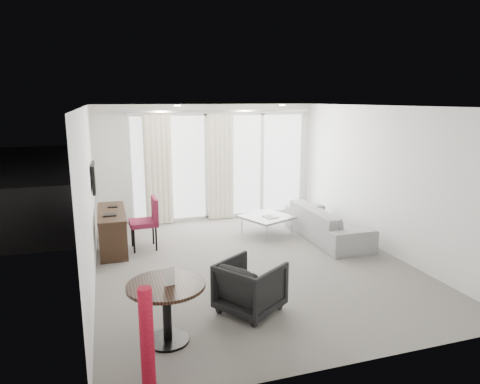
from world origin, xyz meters
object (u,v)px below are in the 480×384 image
object	(u,v)px
sofa	(327,223)
rattan_chair_a	(230,188)
coffee_table	(267,225)
desk_chair	(143,224)
round_table	(167,313)
desk	(112,230)
tub_armchair	(250,287)
rattan_chair_b	(276,181)
red_lamp	(147,341)

from	to	relation	value
sofa	rattan_chair_a	distance (m)	3.58
coffee_table	desk_chair	bearing A→B (deg)	-177.84
round_table	desk	bearing A→B (deg)	98.53
desk	tub_armchair	world-z (taller)	desk
desk_chair	rattan_chair_b	world-z (taller)	desk_chair
desk	desk_chair	size ratio (longest dim) A/B	1.60
tub_armchair	rattan_chair_a	xyz separation A→B (m)	(1.42, 5.79, 0.08)
tub_armchair	rattan_chair_a	size ratio (longest dim) A/B	0.89
desk	sofa	distance (m)	4.10
desk	rattan_chair_b	xyz separation A→B (m)	(4.58, 3.31, 0.06)
red_lamp	coffee_table	distance (m)	5.02
tub_armchair	desk_chair	bearing A→B (deg)	-13.53
desk_chair	red_lamp	distance (m)	4.08
tub_armchair	red_lamp	bearing A→B (deg)	96.03
rattan_chair_a	rattan_chair_b	distance (m)	1.61
round_table	desk_chair	bearing A→B (deg)	89.33
tub_armchair	coffee_table	world-z (taller)	tub_armchair
desk	red_lamp	xyz separation A→B (m)	(0.22, -4.21, 0.17)
red_lamp	rattan_chair_a	xyz separation A→B (m)	(2.84, 7.00, -0.11)
red_lamp	coffee_table	bearing A→B (deg)	56.15
round_table	rattan_chair_a	xyz separation A→B (m)	(2.55, 6.18, 0.06)
sofa	rattan_chair_a	xyz separation A→B (m)	(-0.99, 3.44, 0.10)
tub_armchair	rattan_chair_a	world-z (taller)	rattan_chair_a
round_table	sofa	size ratio (longest dim) A/B	0.40
coffee_table	sofa	size ratio (longest dim) A/B	0.40
tub_armchair	sofa	world-z (taller)	tub_armchair
desk_chair	rattan_chair_b	xyz separation A→B (m)	(4.03, 3.46, -0.06)
desk_chair	rattan_chair_b	size ratio (longest dim) A/B	1.14
tub_armchair	rattan_chair_b	distance (m)	6.96
rattan_chair_a	round_table	bearing A→B (deg)	-113.93
red_lamp	tub_armchair	size ratio (longest dim) A/B	1.42
desk	coffee_table	bearing A→B (deg)	-0.97
desk_chair	coffee_table	xyz separation A→B (m)	(2.46, 0.09, -0.28)
desk_chair	rattan_chair_a	world-z (taller)	desk_chair
desk_chair	red_lamp	world-z (taller)	red_lamp
round_table	tub_armchair	bearing A→B (deg)	19.34
round_table	rattan_chair_b	xyz separation A→B (m)	(4.07, 6.71, 0.07)
coffee_table	sofa	bearing A→B (deg)	-29.82
desk	tub_armchair	size ratio (longest dim) A/B	2.06
round_table	sofa	world-z (taller)	round_table
desk_chair	red_lamp	size ratio (longest dim) A/B	0.91
rattan_chair_a	rattan_chair_b	xyz separation A→B (m)	(1.52, 0.52, 0.01)
round_table	sofa	bearing A→B (deg)	37.82
desk	round_table	world-z (taller)	desk
rattan_chair_a	rattan_chair_b	world-z (taller)	rattan_chair_b
red_lamp	rattan_chair_a	size ratio (longest dim) A/B	1.27
coffee_table	rattan_chair_a	bearing A→B (deg)	88.96
round_table	rattan_chair_a	bearing A→B (deg)	67.60
coffee_table	desk	bearing A→B (deg)	179.03
tub_armchair	rattan_chair_b	world-z (taller)	rattan_chair_b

